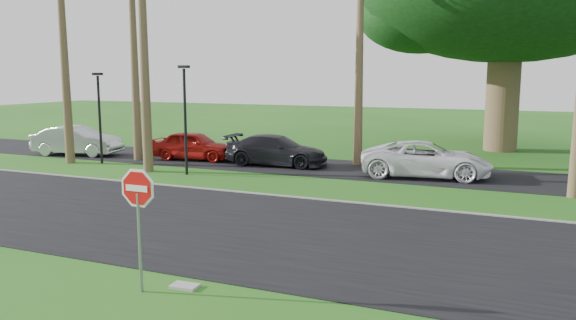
{
  "coord_description": "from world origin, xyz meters",
  "views": [
    {
      "loc": [
        7.36,
        -11.62,
        4.28
      ],
      "look_at": [
        1.0,
        3.22,
        1.8
      ],
      "focal_mm": 35.0,
      "sensor_mm": 36.0,
      "label": 1
    }
  ],
  "objects_px": {
    "car_silver": "(77,141)",
    "car_red": "(194,146)",
    "stop_sign_near": "(138,205)",
    "car_dark": "(276,151)",
    "car_minivan": "(426,160)"
  },
  "relations": [
    {
      "from": "car_dark",
      "to": "car_minivan",
      "type": "xyz_separation_m",
      "value": [
        7.0,
        -0.31,
        0.03
      ]
    },
    {
      "from": "car_minivan",
      "to": "stop_sign_near",
      "type": "bearing_deg",
      "value": 159.79
    },
    {
      "from": "stop_sign_near",
      "to": "car_dark",
      "type": "bearing_deg",
      "value": 104.52
    },
    {
      "from": "stop_sign_near",
      "to": "car_dark",
      "type": "distance_m",
      "value": 15.75
    },
    {
      "from": "car_silver",
      "to": "car_red",
      "type": "bearing_deg",
      "value": -92.68
    },
    {
      "from": "car_dark",
      "to": "car_silver",
      "type": "bearing_deg",
      "value": 92.86
    },
    {
      "from": "car_silver",
      "to": "car_dark",
      "type": "xyz_separation_m",
      "value": [
        11.09,
        1.11,
        -0.05
      ]
    },
    {
      "from": "car_dark",
      "to": "car_minivan",
      "type": "height_order",
      "value": "car_minivan"
    },
    {
      "from": "stop_sign_near",
      "to": "car_red",
      "type": "height_order",
      "value": "stop_sign_near"
    },
    {
      "from": "stop_sign_near",
      "to": "car_silver",
      "type": "bearing_deg",
      "value": 136.84
    },
    {
      "from": "car_silver",
      "to": "car_red",
      "type": "height_order",
      "value": "car_silver"
    },
    {
      "from": "stop_sign_near",
      "to": "car_minivan",
      "type": "relative_size",
      "value": 0.49
    },
    {
      "from": "car_silver",
      "to": "car_red",
      "type": "relative_size",
      "value": 1.09
    },
    {
      "from": "stop_sign_near",
      "to": "car_red",
      "type": "relative_size",
      "value": 0.62
    },
    {
      "from": "car_red",
      "to": "car_dark",
      "type": "xyz_separation_m",
      "value": [
        4.51,
        0.07,
        -0.01
      ]
    }
  ]
}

